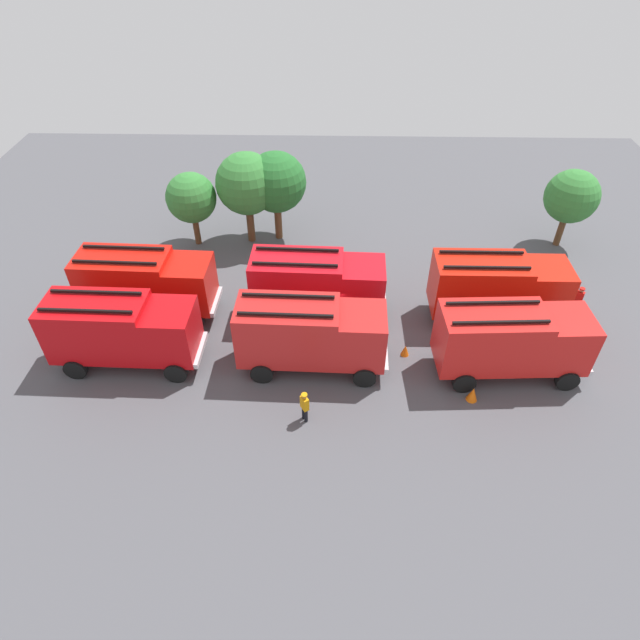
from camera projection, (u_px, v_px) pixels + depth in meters
ground_plane at (320, 340)px, 28.22m from camera, size 55.33×55.33×0.00m
fire_truck_0 at (122, 329)px, 25.64m from camera, size 7.26×2.90×3.88m
fire_truck_1 at (310, 333)px, 25.43m from camera, size 7.27×2.93×3.88m
fire_truck_2 at (512, 339)px, 25.10m from camera, size 7.31×3.05×3.88m
fire_truck_3 at (146, 282)px, 28.54m from camera, size 7.28×2.96×3.88m
fire_truck_4 at (317, 284)px, 28.40m from camera, size 7.28×2.97×3.88m
fire_truck_5 at (498, 286)px, 28.23m from camera, size 7.21×2.77×3.88m
firefighter_0 at (305, 406)px, 23.60m from camera, size 0.43×0.48×1.69m
firefighter_1 at (578, 300)px, 29.18m from camera, size 0.48×0.42×1.80m
tree_0 at (191, 198)px, 33.29m from camera, size 3.13×3.13×4.85m
tree_1 at (247, 184)px, 33.09m from camera, size 3.86×3.86×5.98m
tree_2 at (276, 182)px, 33.40m from camera, size 3.79×3.79×5.87m
tree_3 at (572, 197)px, 33.06m from camera, size 3.29×3.29×5.10m
traffic_cone_0 at (335, 337)px, 27.97m from camera, size 0.39×0.39×0.55m
traffic_cone_1 at (473, 394)px, 24.87m from camera, size 0.52×0.52×0.74m
traffic_cone_2 at (405, 350)px, 27.20m from camera, size 0.43×0.43×0.62m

